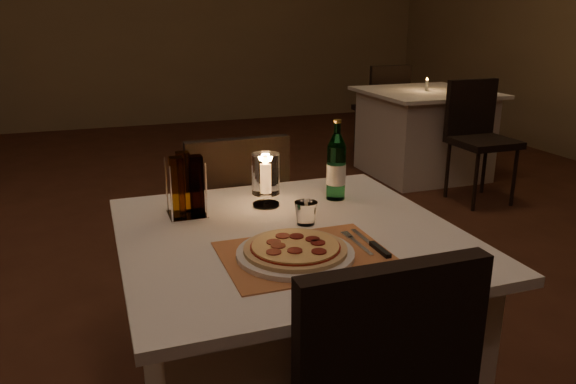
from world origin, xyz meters
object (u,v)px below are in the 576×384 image
object	(u,v)px
pizza	(295,248)
water_bottle	(336,168)
chair_far	(234,215)
plate	(295,254)
hurricane_candle	(266,176)
main_table	(290,337)
tumbler	(306,213)
neighbor_table_right	(423,133)

from	to	relation	value
pizza	water_bottle	size ratio (longest dim) A/B	0.99
chair_far	plate	size ratio (longest dim) A/B	2.81
hurricane_candle	main_table	bearing A→B (deg)	-90.53
main_table	pizza	distance (m)	0.44
pizza	water_bottle	distance (m)	0.53
tumbler	water_bottle	distance (m)	0.29
main_table	tumbler	bearing A→B (deg)	33.09
pizza	chair_far	bearing A→B (deg)	86.80
main_table	water_bottle	xyz separation A→B (m)	(0.26, 0.25, 0.48)
main_table	hurricane_candle	world-z (taller)	hurricane_candle
pizza	neighbor_table_right	bearing A→B (deg)	51.76
plate	water_bottle	distance (m)	0.54
neighbor_table_right	main_table	bearing A→B (deg)	-129.44
plate	water_bottle	world-z (taller)	water_bottle
plate	neighbor_table_right	world-z (taller)	plate
main_table	hurricane_candle	distance (m)	0.54
main_table	tumbler	world-z (taller)	tumbler
plate	neighbor_table_right	bearing A→B (deg)	51.76
chair_far	plate	bearing A→B (deg)	-93.20
water_bottle	hurricane_candle	world-z (taller)	water_bottle
main_table	neighbor_table_right	world-z (taller)	same
main_table	neighbor_table_right	xyz separation A→B (m)	(2.19, 2.66, 0.00)
pizza	neighbor_table_right	xyz separation A→B (m)	(2.24, 2.84, -0.39)
plate	neighbor_table_right	xyz separation A→B (m)	(2.24, 2.84, -0.38)
hurricane_candle	pizza	bearing A→B (deg)	-96.92
plate	tumbler	world-z (taller)	tumbler
chair_far	neighbor_table_right	xyz separation A→B (m)	(2.19, 1.94, -0.18)
pizza	neighbor_table_right	world-z (taller)	pizza
pizza	hurricane_candle	xyz separation A→B (m)	(0.05, 0.43, 0.08)
neighbor_table_right	pizza	bearing A→B (deg)	-128.24
main_table	hurricane_candle	size ratio (longest dim) A/B	5.45
water_bottle	hurricane_candle	xyz separation A→B (m)	(-0.26, 0.01, -0.01)
tumbler	main_table	bearing A→B (deg)	-146.91
chair_far	hurricane_candle	distance (m)	0.55
chair_far	pizza	xyz separation A→B (m)	(-0.05, -0.89, 0.22)
pizza	tumbler	bearing A→B (deg)	62.22
neighbor_table_right	tumbler	bearing A→B (deg)	-129.02
water_bottle	pizza	bearing A→B (deg)	-126.02
chair_far	hurricane_candle	size ratio (longest dim) A/B	4.91
water_bottle	neighbor_table_right	xyz separation A→B (m)	(1.93, 2.41, -0.48)
chair_far	water_bottle	distance (m)	0.62
pizza	hurricane_candle	world-z (taller)	hurricane_candle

